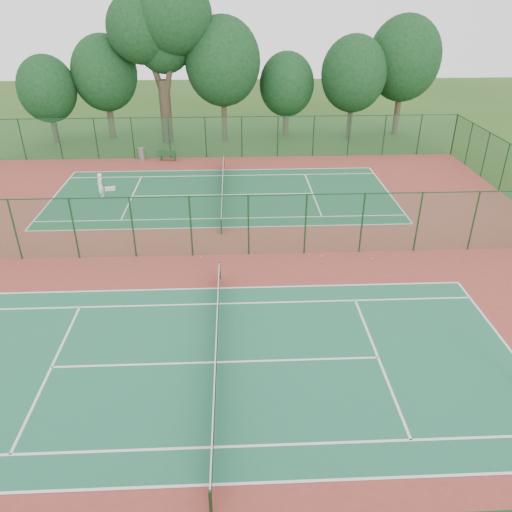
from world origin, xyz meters
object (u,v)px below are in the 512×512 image
Objects in this scene: bench at (168,155)px; kit_bag at (110,189)px; trash_bin at (141,154)px; big_tree at (160,27)px; player_far at (100,186)px.

kit_bag is at bearing -110.34° from bench.
big_tree is at bearing 72.70° from trash_bin.
bench is at bearing 53.18° from kit_bag.
player_far reaches higher than bench.
player_far is 9.14m from bench.
trash_bin is (1.43, 8.74, -0.38)m from player_far.
kit_bag is (-3.42, -6.95, -0.33)m from bench.
player_far is 1.73× the size of trash_bin.
trash_bin is at bearing -107.30° from big_tree.
bench is at bearing 166.45° from player_far.
kit_bag is (0.28, 1.40, -0.75)m from player_far.
bench is at bearing -85.14° from big_tree.
trash_bin is 0.69× the size of bench.
player_far reaches higher than trash_bin.
kit_bag is 16.54m from big_tree.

